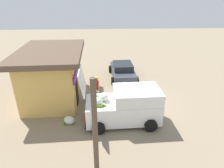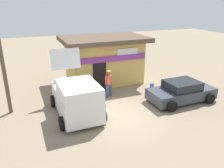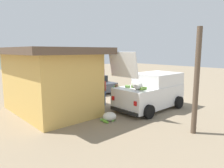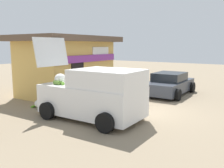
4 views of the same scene
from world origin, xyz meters
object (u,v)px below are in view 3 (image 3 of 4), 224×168
Objects in this scene: storefront_bar at (50,79)px; parked_sedan at (93,84)px; vendor_standing at (102,89)px; paint_bucket at (71,94)px; customer_bending at (116,93)px; delivery_van at (151,91)px; unloaded_banana_pile at (109,117)px.

storefront_bar reaches higher than parked_sedan.
paint_bucket is at bearing 3.80° from vendor_standing.
customer_bending reaches higher than paint_bucket.
delivery_van is 2.48× the size of vendor_standing.
parked_sedan is 2.36× the size of vendor_standing.
unloaded_banana_pile is at bearing 150.34° from parked_sedan.
parked_sedan is 2.43m from paint_bucket.
customer_bending is (-1.10, -0.11, -0.13)m from vendor_standing.
delivery_van reaches higher than customer_bending.
customer_bending is at bearing 158.08° from parked_sedan.
parked_sedan is 4.39m from vendor_standing.
customer_bending is (-4.94, 1.99, 0.25)m from parked_sedan.
parked_sedan is 7.23m from unloaded_banana_pile.
delivery_van reaches higher than unloaded_banana_pile.
parked_sedan is at bearing -74.71° from paint_bucket.
parked_sedan reaches higher than paint_bucket.
storefront_bar is 3.02m from vendor_standing.
delivery_van is (-3.04, -4.44, -0.75)m from storefront_bar.
paint_bucket is (5.64, -1.26, 0.02)m from unloaded_banana_pile.
customer_bending is at bearing -49.93° from unloaded_banana_pile.
delivery_van is 5.91m from paint_bucket.
vendor_standing is (2.36, 1.60, 0.01)m from delivery_van.
unloaded_banana_pile is (-0.07, 3.07, -0.78)m from delivery_van.
storefront_bar is 3.53× the size of vendor_standing.
storefront_bar reaches higher than unloaded_banana_pile.
customer_bending is at bearing -174.06° from vendor_standing.
vendor_standing is (-0.68, -2.85, -0.74)m from storefront_bar.
unloaded_banana_pile is (-3.11, -1.37, -1.54)m from storefront_bar.
vendor_standing is at bearing -176.20° from paint_bucket.
delivery_van reaches higher than parked_sedan.
vendor_standing is 3.31m from paint_bucket.
customer_bending is 1.77× the size of unloaded_banana_pile.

